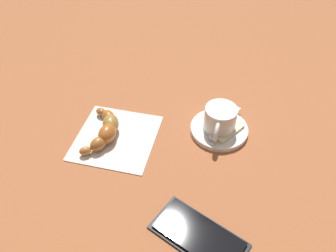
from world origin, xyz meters
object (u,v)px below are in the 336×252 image
(saucer, at_px, (219,129))
(espresso_cup, at_px, (220,119))
(teaspoon, at_px, (220,130))
(cell_phone, at_px, (198,236))
(sugar_packet, at_px, (230,133))
(croissant, at_px, (106,129))
(napkin, at_px, (116,137))

(saucer, height_order, espresso_cup, espresso_cup)
(teaspoon, relative_size, cell_phone, 0.71)
(sugar_packet, distance_m, croissant, 0.26)
(espresso_cup, xyz_separation_m, teaspoon, (0.00, -0.01, -0.02))
(espresso_cup, distance_m, teaspoon, 0.02)
(napkin, distance_m, croissant, 0.03)
(espresso_cup, relative_size, teaspoon, 0.77)
(saucer, height_order, teaspoon, teaspoon)
(sugar_packet, xyz_separation_m, cell_phone, (-0.04, -0.23, -0.01))
(teaspoon, relative_size, napkin, 0.74)
(croissant, bearing_deg, espresso_cup, 13.92)
(saucer, relative_size, cell_phone, 0.71)
(teaspoon, xyz_separation_m, cell_phone, (-0.01, -0.24, -0.01))
(teaspoon, bearing_deg, saucer, 104.79)
(napkin, bearing_deg, sugar_packet, 11.55)
(sugar_packet, distance_m, cell_phone, 0.24)
(saucer, xyz_separation_m, espresso_cup, (-0.00, -0.00, 0.03))
(espresso_cup, bearing_deg, teaspoon, -59.00)
(napkin, bearing_deg, cell_phone, -43.36)
(cell_phone, bearing_deg, croissant, 139.07)
(sugar_packet, bearing_deg, saucer, 95.68)
(napkin, relative_size, cell_phone, 0.97)
(croissant, distance_m, cell_phone, 0.29)
(saucer, relative_size, sugar_packet, 1.68)
(saucer, height_order, napkin, saucer)
(croissant, bearing_deg, cell_phone, -40.93)
(saucer, relative_size, espresso_cup, 1.28)
(teaspoon, bearing_deg, napkin, -166.11)
(saucer, relative_size, teaspoon, 0.99)
(espresso_cup, height_order, teaspoon, espresso_cup)
(espresso_cup, bearing_deg, napkin, -164.33)
(teaspoon, distance_m, sugar_packet, 0.02)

